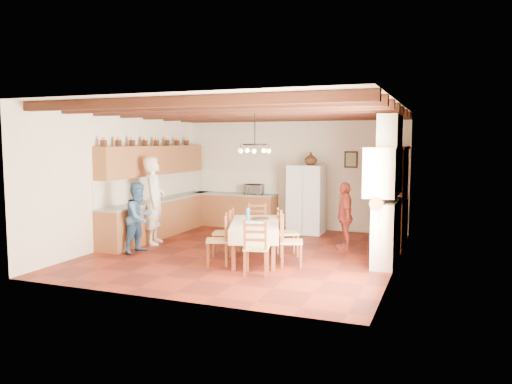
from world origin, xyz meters
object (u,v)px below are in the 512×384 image
chair_left_near (217,239)px  chair_left_far (223,232)px  chair_end_near (256,247)px  person_woman_blue (139,217)px  person_man (154,200)px  dining_table (255,226)px  microwave (254,189)px  chair_end_far (258,226)px  refrigerator (306,199)px  chair_right_near (292,241)px  hutch (394,195)px  person_woman_red (345,216)px  chair_right_far (288,232)px

chair_left_near → chair_left_far: size_ratio=1.00×
chair_end_near → person_woman_blue: person_woman_blue is taller
person_woman_blue → person_man: bearing=19.1°
dining_table → microwave: size_ratio=4.05×
chair_end_far → microwave: bearing=90.6°
refrigerator → chair_right_near: refrigerator is taller
hutch → refrigerator: bearing=167.4°
person_woman_red → microwave: 3.39m
dining_table → chair_end_near: (0.40, -0.96, -0.20)m
chair_end_far → microwave: 2.63m
chair_left_near → person_woman_blue: (-1.97, 0.38, 0.25)m
chair_left_near → chair_right_far: 1.57m
refrigerator → person_woman_red: refrigerator is taller
chair_end_far → microwave: microwave is taller
chair_left_near → chair_right_near: same height
chair_right_far → person_woman_blue: size_ratio=0.65×
person_woman_red → chair_left_far: bearing=-75.3°
hutch → person_man: 5.40m
dining_table → chair_left_far: size_ratio=2.01×
chair_left_near → dining_table: bearing=114.2°
refrigerator → chair_end_near: 4.15m
person_woman_red → chair_end_far: bearing=-93.2°
hutch → person_woman_red: bearing=-130.7°
chair_left_near → chair_right_near: bearing=83.2°
refrigerator → chair_left_near: 3.83m
dining_table → person_man: person_man is taller
hutch → dining_table: hutch is taller
chair_left_near → microwave: (-0.84, 4.05, 0.55)m
hutch → person_woman_blue: 5.62m
microwave → chair_end_near: bearing=-72.0°
chair_left_near → chair_right_far: size_ratio=1.00×
chair_end_near → chair_left_near: bearing=-36.0°
chair_end_near → chair_end_far: bearing=-83.6°
hutch → microwave: bearing=169.0°
refrigerator → chair_end_near: size_ratio=1.79×
hutch → chair_right_far: 2.80m
dining_table → chair_end_near: 1.06m
person_woman_red → microwave: (-2.81, 1.87, 0.31)m
chair_right_far → person_man: bearing=60.9°
chair_end_near → person_man: 3.50m
dining_table → chair_left_near: 0.81m
chair_end_near → microwave: bearing=-82.1°
chair_right_near → person_man: person_man is taller
person_man → microwave: bearing=-44.4°
person_man → chair_right_near: bearing=-123.1°
refrigerator → dining_table: 3.18m
dining_table → person_man: 2.77m
chair_right_near → person_woman_red: 1.91m
chair_left_far → person_man: (-1.93, 0.48, 0.51)m
dining_table → microwave: bearing=111.6°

